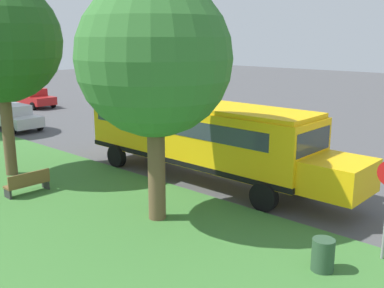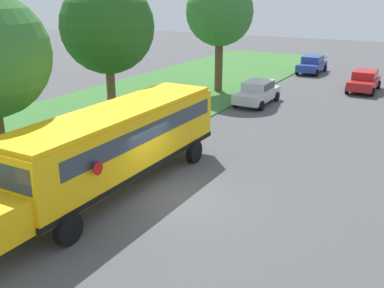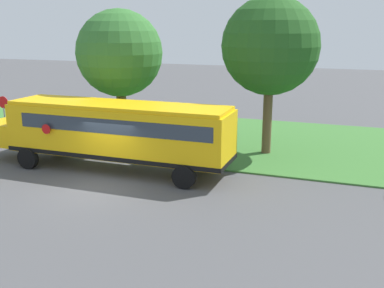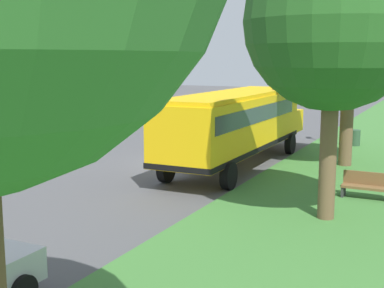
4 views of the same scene
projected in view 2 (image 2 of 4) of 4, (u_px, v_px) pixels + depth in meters
name	position (u px, v px, depth m)	size (l,w,h in m)	color
ground_plane	(178.00, 197.00, 16.85)	(120.00, 120.00, 0.00)	#4C4C4F
school_bus	(114.00, 142.00, 16.95)	(2.84, 12.42, 3.16)	yellow
car_silver_nearest	(257.00, 91.00, 30.27)	(2.02, 4.40, 1.56)	#B7B7BC
car_red_middle	(364.00, 80.00, 34.14)	(2.02, 4.40, 1.56)	#B21E1E
car_blue_furthest	(312.00, 63.00, 41.65)	(2.02, 4.40, 1.56)	#283D93
oak_tree_roadside_mid	(109.00, 26.00, 23.20)	(4.89, 4.89, 8.02)	brown
oak_tree_far_end	(219.00, 12.00, 32.40)	(4.89, 4.89, 8.31)	brown
park_bench	(67.00, 132.00, 22.91)	(1.61, 0.52, 0.92)	brown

